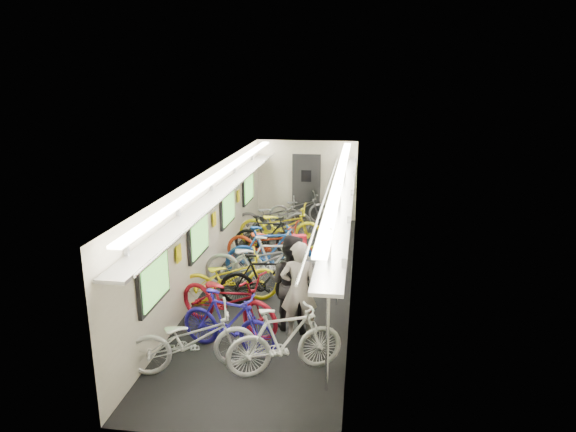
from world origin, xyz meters
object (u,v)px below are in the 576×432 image
(passenger_mid, at_px, (291,282))
(backpack, at_px, (299,245))
(bicycle_1, at_px, (228,322))
(bicycle_0, at_px, (193,339))
(passenger_near, at_px, (299,290))

(passenger_mid, relative_size, backpack, 4.47)
(bicycle_1, height_order, passenger_mid, passenger_mid)
(bicycle_0, bearing_deg, backpack, -50.48)
(bicycle_0, height_order, passenger_mid, passenger_mid)
(bicycle_0, relative_size, passenger_near, 1.12)
(passenger_near, bearing_deg, backpack, -90.16)
(bicycle_0, relative_size, backpack, 5.01)
(bicycle_1, relative_size, passenger_mid, 1.00)
(passenger_near, height_order, passenger_mid, passenger_mid)
(bicycle_1, distance_m, backpack, 2.04)
(passenger_near, relative_size, passenger_mid, 1.00)
(backpack, bearing_deg, bicycle_1, -130.64)
(passenger_mid, bearing_deg, bicycle_1, 61.72)
(bicycle_1, bearing_deg, passenger_mid, -27.19)
(passenger_near, relative_size, backpack, 4.46)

